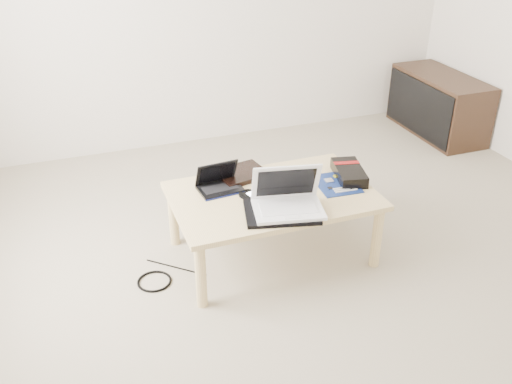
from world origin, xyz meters
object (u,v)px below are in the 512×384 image
object	(u,v)px
netbook	(219,184)
media_cabinet	(438,105)
gpu_box	(349,173)
coffee_table	(273,201)
white_laptop	(287,200)

from	to	relation	value
netbook	media_cabinet	bearing A→B (deg)	25.20
media_cabinet	gpu_box	world-z (taller)	media_cabinet
coffee_table	white_laptop	xyz separation A→B (m)	(-0.00, -0.21, 0.12)
media_cabinet	coffee_table	bearing A→B (deg)	-148.69
coffee_table	media_cabinet	xyz separation A→B (m)	(1.97, 1.20, -0.10)
media_cabinet	netbook	size ratio (longest dim) A/B	3.63
netbook	gpu_box	size ratio (longest dim) A/B	0.77
media_cabinet	netbook	xyz separation A→B (m)	(-2.23, -1.05, 0.18)
coffee_table	gpu_box	world-z (taller)	gpu_box
coffee_table	gpu_box	distance (m)	0.49
media_cabinet	netbook	distance (m)	2.47
coffee_table	gpu_box	size ratio (longest dim) A/B	3.39
netbook	coffee_table	bearing A→B (deg)	-29.81
netbook	gpu_box	distance (m)	0.75
gpu_box	coffee_table	bearing A→B (deg)	-177.19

